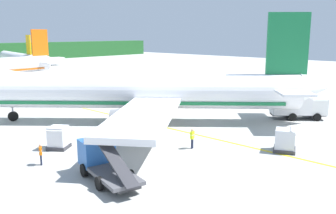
# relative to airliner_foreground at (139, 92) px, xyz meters

# --- Properties ---
(airliner_foreground) EXTENTS (30.49, 33.69, 11.90)m
(airliner_foreground) POSITION_rel_airliner_foreground_xyz_m (0.00, 0.00, 0.00)
(airliner_foreground) COLOR white
(airliner_foreground) RESTS_ON ground
(airliner_far_taxiway) EXTENTS (26.99, 32.49, 9.31)m
(airliner_far_taxiway) POSITION_rel_airliner_foreground_xyz_m (22.06, 75.72, -0.74)
(airliner_far_taxiway) COLOR silver
(airliner_far_taxiway) RESTS_ON ground
(service_truck_fuel) EXTENTS (5.63, 6.03, 2.64)m
(service_truck_fuel) POSITION_rel_airliner_foreground_xyz_m (13.46, -12.34, -1.89)
(service_truck_fuel) COLOR white
(service_truck_fuel) RESTS_ON ground
(service_truck_baggage) EXTENTS (3.64, 6.69, 2.63)m
(service_truck_baggage) POSITION_rel_airliner_foreground_xyz_m (-12.56, -9.83, -2.21)
(service_truck_baggage) COLOR #2659A5
(service_truck_baggage) RESTS_ON ground
(cargo_container_near) EXTENTS (2.33, 2.33, 2.05)m
(cargo_container_near) POSITION_rel_airliner_foreground_xyz_m (1.16, -16.63, -2.42)
(cargo_container_near) COLOR #333338
(cargo_container_near) RESTS_ON ground
(cargo_container_mid) EXTENTS (2.26, 2.26, 2.08)m
(cargo_container_mid) POSITION_rel_airliner_foreground_xyz_m (-11.28, -1.99, -2.40)
(cargo_container_mid) COLOR #333338
(cargo_container_mid) RESTS_ON ground
(crew_marshaller) EXTENTS (0.62, 0.32, 1.74)m
(crew_marshaller) POSITION_rel_airliner_foreground_xyz_m (-3.48, -10.40, -2.36)
(crew_marshaller) COLOR #191E33
(crew_marshaller) RESTS_ON ground
(crew_loader_left) EXTENTS (0.41, 0.57, 1.64)m
(crew_loader_left) POSITION_rel_airliner_foreground_xyz_m (-14.29, -4.55, -2.43)
(crew_loader_left) COLOR #191E33
(crew_loader_left) RESTS_ON ground
(apron_guide_line) EXTENTS (0.30, 60.00, 0.01)m
(apron_guide_line) POSITION_rel_airliner_foreground_xyz_m (0.20, -4.57, -3.39)
(apron_guide_line) COLOR yellow
(apron_guide_line) RESTS_ON ground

